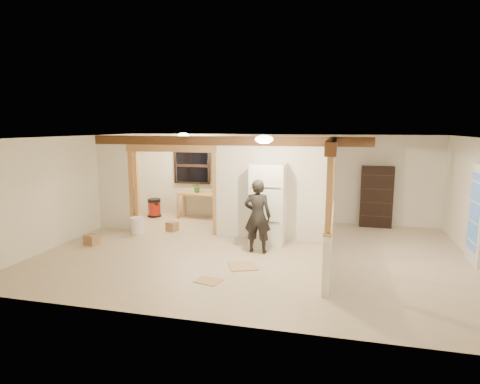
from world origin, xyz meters
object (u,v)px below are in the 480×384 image
(refrigerator, at_px, (268,204))
(bookshelf, at_px, (377,197))
(shop_vac, at_px, (154,208))
(work_table, at_px, (199,205))
(woman, at_px, (258,216))

(refrigerator, relative_size, bookshelf, 1.13)
(refrigerator, bearing_deg, bookshelf, 41.35)
(shop_vac, bearing_deg, bookshelf, 2.62)
(shop_vac, xyz_separation_m, bookshelf, (6.45, 0.29, 0.56))
(work_table, relative_size, bookshelf, 0.73)
(woman, bearing_deg, refrigerator, -98.35)
(refrigerator, distance_m, bookshelf, 3.45)
(woman, relative_size, shop_vac, 2.91)
(woman, bearing_deg, bookshelf, -131.68)
(work_table, height_order, bookshelf, bookshelf)
(refrigerator, relative_size, work_table, 1.55)
(bookshelf, bearing_deg, work_table, -178.36)
(refrigerator, relative_size, shop_vac, 3.41)
(shop_vac, bearing_deg, refrigerator, -27.20)
(shop_vac, bearing_deg, woman, -35.77)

